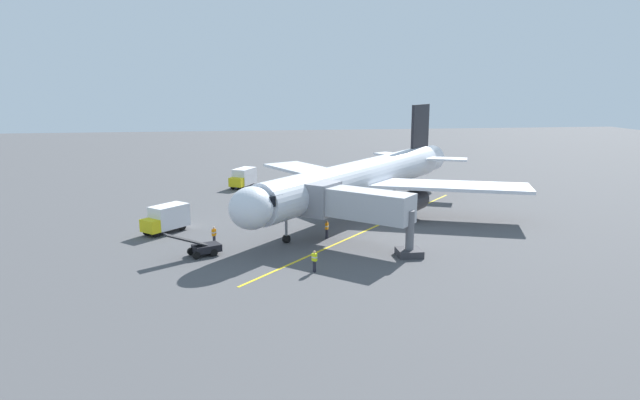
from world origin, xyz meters
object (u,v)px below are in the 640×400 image
at_px(jet_bridge, 352,204).
at_px(box_truck_starboard_side, 243,178).
at_px(ground_crew_marshaller, 314,261).
at_px(box_truck_portside, 166,218).
at_px(ground_crew_wing_walker, 327,229).
at_px(airplane, 362,178).
at_px(belt_loader_near_nose, 203,247).
at_px(ground_crew_loader, 214,236).

xyz_separation_m(jet_bridge, box_truck_starboard_side, (9.46, -29.84, -2.38)).
height_order(ground_crew_marshaller, box_truck_portside, box_truck_portside).
xyz_separation_m(jet_bridge, ground_crew_wing_walker, (1.82, -2.61, -2.88)).
distance_m(airplane, belt_loader_near_nose, 21.30).
xyz_separation_m(jet_bridge, belt_loader_near_nose, (12.89, 1.23, -3.05)).
height_order(airplane, ground_crew_wing_walker, airplane).
bearing_deg(ground_crew_loader, ground_crew_marshaller, 133.48).
bearing_deg(box_truck_portside, ground_crew_marshaller, 133.36).
xyz_separation_m(ground_crew_wing_walker, belt_loader_near_nose, (11.07, 3.83, -0.17)).
distance_m(jet_bridge, box_truck_starboard_side, 31.39).
bearing_deg(ground_crew_marshaller, box_truck_portside, -46.64).
distance_m(jet_bridge, belt_loader_near_nose, 13.30).
bearing_deg(ground_crew_loader, box_truck_starboard_side, -95.44).
distance_m(jet_bridge, ground_crew_marshaller, 8.34).
bearing_deg(ground_crew_marshaller, box_truck_starboard_side, -81.75).
bearing_deg(jet_bridge, ground_crew_loader, -8.30).
bearing_deg(ground_crew_marshaller, ground_crew_loader, -46.52).
relative_size(airplane, ground_crew_loader, 19.61).
bearing_deg(box_truck_portside, ground_crew_loader, 133.15).
height_order(airplane, box_truck_portside, airplane).
height_order(ground_crew_loader, box_truck_portside, box_truck_portside).
xyz_separation_m(ground_crew_marshaller, box_truck_portside, (12.77, -13.53, 0.50)).
xyz_separation_m(airplane, box_truck_portside, (20.42, 5.10, -2.62)).
xyz_separation_m(airplane, ground_crew_wing_walker, (5.31, 9.39, -3.12)).
distance_m(ground_crew_wing_walker, box_truck_starboard_side, 28.29).
relative_size(airplane, ground_crew_marshaller, 19.61).
height_order(airplane, jet_bridge, airplane).
bearing_deg(airplane, ground_crew_wing_walker, 60.54).
distance_m(box_truck_portside, box_truck_starboard_side, 24.13).
relative_size(airplane, ground_crew_wing_walker, 19.61).
height_order(airplane, ground_crew_marshaller, airplane).
xyz_separation_m(ground_crew_marshaller, box_truck_starboard_side, (5.29, -36.46, 0.50)).
bearing_deg(ground_crew_wing_walker, ground_crew_loader, 4.64).
bearing_deg(box_truck_starboard_side, box_truck_portside, 71.93).
relative_size(ground_crew_marshaller, ground_crew_loader, 1.00).
distance_m(belt_loader_near_nose, box_truck_starboard_side, 31.26).
relative_size(ground_crew_wing_walker, box_truck_portside, 0.36).
xyz_separation_m(airplane, ground_crew_loader, (15.61, 10.23, -3.12)).
distance_m(ground_crew_loader, belt_loader_near_nose, 3.10).
height_order(ground_crew_loader, box_truck_starboard_side, box_truck_starboard_side).
height_order(ground_crew_wing_walker, ground_crew_loader, same).
distance_m(airplane, ground_crew_loader, 18.92).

